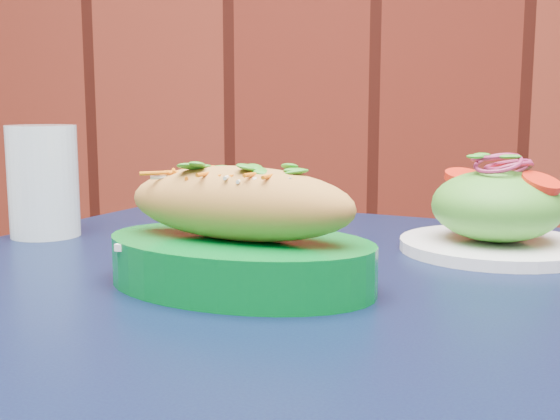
# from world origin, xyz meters

# --- Properties ---
(cafe_table) EXTENTS (1.03, 1.03, 0.75)m
(cafe_table) POSITION_xyz_m (0.29, 1.64, 0.66)
(cafe_table) COLOR black
(cafe_table) RESTS_ON ground
(banh_mi_basket) EXTENTS (0.28, 0.23, 0.11)m
(banh_mi_basket) POSITION_xyz_m (0.25, 1.63, 0.79)
(banh_mi_basket) COLOR #006B20
(banh_mi_basket) RESTS_ON cafe_table
(salad_plate) EXTENTS (0.20, 0.20, 0.11)m
(salad_plate) POSITION_xyz_m (0.49, 1.80, 0.79)
(salad_plate) COLOR white
(salad_plate) RESTS_ON cafe_table
(water_glass) EXTENTS (0.08, 0.08, 0.13)m
(water_glass) POSITION_xyz_m (-0.02, 1.83, 0.82)
(water_glass) COLOR silver
(water_glass) RESTS_ON cafe_table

